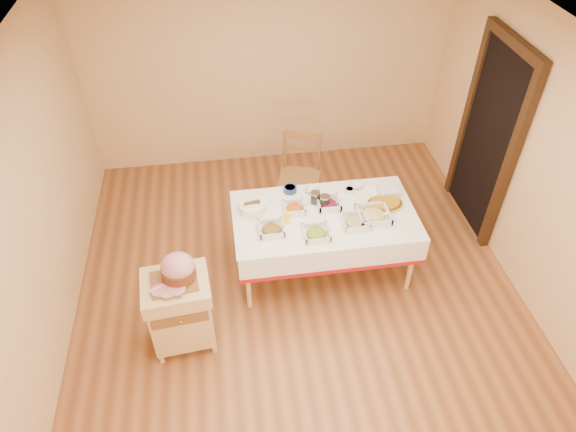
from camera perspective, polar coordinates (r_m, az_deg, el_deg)
The scene contains 23 objects.
room_shell at distance 4.48m, azimuth 1.42°, elevation 2.50°, with size 5.00×5.00×5.00m.
doorway at distance 5.98m, azimuth 21.42°, elevation 8.23°, with size 0.09×1.10×2.20m.
dining_table at distance 5.20m, azimuth 4.01°, elevation -1.18°, with size 1.82×1.02×0.76m.
butcher_cart at distance 4.75m, azimuth -11.90°, elevation -10.04°, with size 0.61×0.53×0.82m.
dining_chair at distance 5.97m, azimuth 1.33°, elevation 4.56°, with size 0.57×0.56×1.03m.
ham_on_board at distance 4.42m, azimuth -12.19°, elevation -5.86°, with size 0.41×0.39×0.27m.
serving_dish_a at distance 4.88m, azimuth -1.86°, elevation -1.48°, with size 0.24×0.24×0.11m.
serving_dish_b at distance 4.84m, azimuth 3.18°, elevation -1.92°, with size 0.24×0.24×0.10m.
serving_dish_c at distance 5.00m, azimuth 7.45°, elevation -0.62°, with size 0.25×0.25×0.10m.
serving_dish_d at distance 5.09m, azimuth 9.47°, elevation 0.10°, with size 0.31×0.31×0.12m.
serving_dish_e at distance 5.11m, azimuth 0.70°, elevation 0.92°, with size 0.22×0.21×0.10m.
serving_dish_f at distance 5.17m, azimuth 4.53°, elevation 1.37°, with size 0.24×0.23×0.11m.
small_bowl_left at distance 5.20m, azimuth -4.27°, elevation 1.59°, with size 0.13×0.13×0.06m.
small_bowl_mid at distance 5.35m, azimuth 0.23°, elevation 3.03°, with size 0.14×0.14×0.06m.
small_bowl_right at distance 5.37m, azimuth 6.85°, elevation 2.87°, with size 0.10×0.10×0.05m.
bowl_white_imported at distance 5.37m, azimuth 2.68°, elevation 2.96°, with size 0.15×0.15×0.04m, color silver.
bowl_small_imported at distance 5.46m, azimuth 7.57°, elevation 3.43°, with size 0.14×0.14×0.04m, color silver.
preserve_jar_left at distance 5.20m, azimuth 3.04°, elevation 2.02°, with size 0.10×0.10×0.13m.
preserve_jar_right at distance 5.15m, azimuth 4.09°, elevation 1.58°, with size 0.11×0.11×0.13m.
mustard_bottle at distance 4.94m, azimuth -0.12°, elevation -0.13°, with size 0.05×0.05×0.17m.
bread_basket at distance 5.10m, azimuth -3.98°, elevation 0.96°, with size 0.26×0.26×0.12m.
plate_stack at distance 5.42m, azimuth 11.08°, elevation 2.86°, with size 0.21×0.21×0.08m.
brass_platter at distance 5.27m, azimuth 10.70°, elevation 1.35°, with size 0.36×0.26×0.05m.
Camera 1 is at (-0.62, -3.43, 4.10)m, focal length 32.00 mm.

